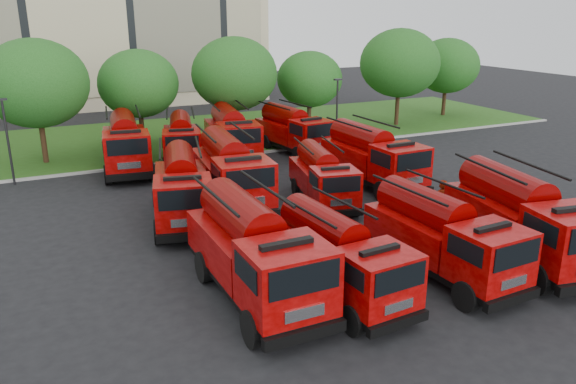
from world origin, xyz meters
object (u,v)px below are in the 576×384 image
fire_truck_4 (182,188)px  firefighter_0 (564,288)px  fire_truck_11 (293,130)px  firefighter_3 (555,267)px  fire_truck_0 (254,251)px  firefighter_1 (501,306)px  fire_truck_3 (522,218)px  fire_truck_9 (182,140)px  fire_truck_7 (372,157)px  fire_truck_2 (442,236)px  fire_truck_6 (322,177)px  firefighter_4 (208,252)px  fire_truck_5 (230,171)px  firefighter_2 (553,270)px  fire_truck_8 (126,144)px  fire_truck_10 (231,134)px  firefighter_5 (441,210)px  fire_truck_1 (339,256)px

fire_truck_4 → firefighter_0: bearing=-36.5°
fire_truck_11 → firefighter_3: fire_truck_11 is taller
fire_truck_0 → firefighter_3: size_ratio=4.03×
firefighter_1 → fire_truck_3: bearing=64.4°
fire_truck_9 → fire_truck_11: bearing=9.8°
firefighter_3 → firefighter_0: bearing=23.8°
fire_truck_7 → fire_truck_11: (-0.60, 9.28, -0.11)m
fire_truck_2 → fire_truck_6: bearing=87.5°
firefighter_1 → firefighter_4: size_ratio=1.00×
fire_truck_2 → fire_truck_5: (-4.39, 11.48, 0.18)m
firefighter_0 → firefighter_2: size_ratio=1.00×
firefighter_1 → fire_truck_8: bearing=137.6°
fire_truck_10 → firefighter_1: 23.33m
firefighter_2 → fire_truck_0: bearing=71.1°
fire_truck_0 → fire_truck_11: bearing=60.1°
fire_truck_8 → fire_truck_9: (3.73, 0.38, -0.20)m
fire_truck_7 → firefighter_0: bearing=-94.4°
fire_truck_6 → fire_truck_11: 11.37m
fire_truck_7 → fire_truck_8: bearing=140.5°
firefighter_5 → firefighter_2: bearing=86.9°
fire_truck_7 → fire_truck_10: fire_truck_10 is taller
fire_truck_2 → firefighter_3: 5.20m
firefighter_1 → firefighter_5: firefighter_1 is taller
fire_truck_3 → firefighter_4: fire_truck_3 is taller
fire_truck_3 → fire_truck_10: (-5.00, 20.57, -0.04)m
fire_truck_6 → firefighter_4: fire_truck_6 is taller
firefighter_3 → fire_truck_4: bearing=-69.6°
firefighter_1 → firefighter_3: firefighter_1 is taller
fire_truck_9 → fire_truck_10: bearing=5.0°
fire_truck_2 → fire_truck_4: 12.46m
fire_truck_10 → firefighter_1: bearing=-77.6°
fire_truck_0 → fire_truck_10: (6.09, 18.90, -0.03)m
fire_truck_1 → fire_truck_3: fire_truck_3 is taller
fire_truck_4 → fire_truck_5: fire_truck_5 is taller
firefighter_2 → firefighter_3: 0.30m
fire_truck_6 → fire_truck_7: (4.13, 1.53, 0.28)m
fire_truck_5 → firefighter_2: fire_truck_5 is taller
fire_truck_3 → fire_truck_7: fire_truck_3 is taller
fire_truck_3 → fire_truck_0: bearing=-178.6°
firefighter_0 → fire_truck_4: bearing=89.2°
fire_truck_4 → fire_truck_5: bearing=39.2°
firefighter_4 → fire_truck_9: bearing=-84.8°
fire_truck_1 → firefighter_2: (8.83, -1.92, -1.53)m
firefighter_2 → fire_truck_2: bearing=65.2°
fire_truck_10 → firefighter_0: (4.59, -23.24, -1.77)m
fire_truck_1 → firefighter_3: fire_truck_1 is taller
fire_truck_5 → firefighter_5: size_ratio=5.02×
fire_truck_5 → firefighter_1: size_ratio=4.14×
fire_truck_5 → firefighter_3: 15.98m
fire_truck_0 → fire_truck_3: size_ratio=0.96×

